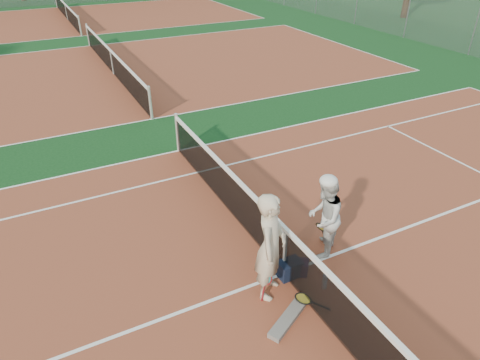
% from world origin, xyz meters
% --- Properties ---
extents(ground, '(130.00, 130.00, 0.00)m').
position_xyz_m(ground, '(0.00, 0.00, 0.00)').
color(ground, '#0E3614').
rests_on(ground, ground).
extents(court_main, '(23.77, 10.97, 0.01)m').
position_xyz_m(court_main, '(0.00, 0.00, 0.00)').
color(court_main, brown).
rests_on(court_main, ground).
extents(court_far_a, '(23.77, 10.97, 0.01)m').
position_xyz_m(court_far_a, '(0.00, 13.50, 0.00)').
color(court_far_a, brown).
rests_on(court_far_a, ground).
extents(court_far_b, '(23.77, 10.97, 0.01)m').
position_xyz_m(court_far_b, '(0.00, 27.00, 0.00)').
color(court_far_b, brown).
rests_on(court_far_b, ground).
extents(net_main, '(0.10, 10.98, 1.02)m').
position_xyz_m(net_main, '(0.00, 0.00, 0.51)').
color(net_main, black).
rests_on(net_main, ground).
extents(net_far_a, '(0.10, 10.98, 1.02)m').
position_xyz_m(net_far_a, '(0.00, 13.50, 0.51)').
color(net_far_a, black).
rests_on(net_far_a, ground).
extents(net_far_b, '(0.10, 10.98, 1.02)m').
position_xyz_m(net_far_b, '(0.00, 27.00, 0.51)').
color(net_far_b, black).
rests_on(net_far_b, ground).
extents(player_a, '(0.83, 0.84, 1.95)m').
position_xyz_m(player_a, '(-0.45, -0.23, 0.98)').
color(player_a, beige).
rests_on(player_a, ground).
extents(player_b, '(1.00, 0.99, 1.63)m').
position_xyz_m(player_b, '(0.94, 0.19, 0.82)').
color(player_b, silver).
rests_on(player_b, ground).
extents(racket_red, '(0.25, 0.31, 0.59)m').
position_xyz_m(racket_red, '(-0.58, -0.34, 0.30)').
color(racket_red, maroon).
rests_on(racket_red, ground).
extents(racket_black_held, '(0.40, 0.37, 0.54)m').
position_xyz_m(racket_black_held, '(1.07, 0.38, 0.27)').
color(racket_black_held, black).
rests_on(racket_black_held, ground).
extents(racket_spare, '(0.60, 0.62, 0.14)m').
position_xyz_m(racket_spare, '(-0.08, -0.74, 0.07)').
color(racket_spare, black).
rests_on(racket_spare, ground).
extents(sports_bag_navy, '(0.42, 0.29, 0.33)m').
position_xyz_m(sports_bag_navy, '(0.07, -0.08, 0.16)').
color(sports_bag_navy, black).
rests_on(sports_bag_navy, ground).
extents(sports_bag_purple, '(0.41, 0.40, 0.28)m').
position_xyz_m(sports_bag_purple, '(0.25, -0.10, 0.14)').
color(sports_bag_purple, '#29102C').
rests_on(sports_bag_purple, ground).
extents(net_cover_canvas, '(0.87, 0.60, 0.09)m').
position_xyz_m(net_cover_canvas, '(-0.52, -0.95, 0.05)').
color(net_cover_canvas, '#655F5C').
rests_on(net_cover_canvas, ground).
extents(water_bottle, '(0.09, 0.09, 0.30)m').
position_xyz_m(water_bottle, '(0.44, -0.62, 0.15)').
color(water_bottle, '#ACC2DA').
rests_on(water_bottle, ground).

